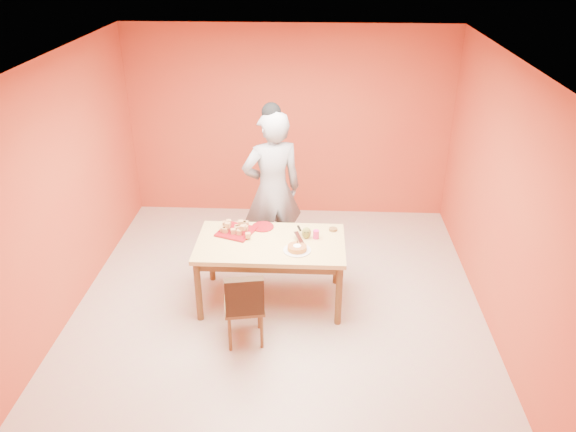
{
  "coord_description": "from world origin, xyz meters",
  "views": [
    {
      "loc": [
        0.36,
        -5.05,
        3.76
      ],
      "look_at": [
        0.09,
        0.3,
        1.02
      ],
      "focal_mm": 35.0,
      "sensor_mm": 36.0,
      "label": 1
    }
  ],
  "objects_px": {
    "checker_tin": "(333,229)",
    "dining_chair": "(244,304)",
    "pastry_platter": "(236,232)",
    "egg_ornament": "(306,233)",
    "person": "(272,191)",
    "sponge_cake": "(297,248)",
    "dining_table": "(271,249)",
    "red_dinner_plate": "(263,227)",
    "magenta_glass": "(316,234)"
  },
  "relations": [
    {
      "from": "red_dinner_plate",
      "to": "checker_tin",
      "type": "distance_m",
      "value": 0.79
    },
    {
      "from": "person",
      "to": "sponge_cake",
      "type": "xyz_separation_m",
      "value": [
        0.33,
        -1.0,
        -0.2
      ]
    },
    {
      "from": "dining_table",
      "to": "red_dinner_plate",
      "type": "height_order",
      "value": "red_dinner_plate"
    },
    {
      "from": "dining_table",
      "to": "magenta_glass",
      "type": "xyz_separation_m",
      "value": [
        0.49,
        0.1,
        0.14
      ]
    },
    {
      "from": "dining_chair",
      "to": "pastry_platter",
      "type": "xyz_separation_m",
      "value": [
        -0.18,
        0.9,
        0.33
      ]
    },
    {
      "from": "checker_tin",
      "to": "dining_chair",
      "type": "bearing_deg",
      "value": -131.75
    },
    {
      "from": "person",
      "to": "magenta_glass",
      "type": "distance_m",
      "value": 0.91
    },
    {
      "from": "person",
      "to": "red_dinner_plate",
      "type": "distance_m",
      "value": 0.55
    },
    {
      "from": "dining_table",
      "to": "egg_ornament",
      "type": "relative_size",
      "value": 12.33
    },
    {
      "from": "sponge_cake",
      "to": "dining_table",
      "type": "bearing_deg",
      "value": 149.14
    },
    {
      "from": "red_dinner_plate",
      "to": "egg_ornament",
      "type": "bearing_deg",
      "value": -23.81
    },
    {
      "from": "dining_table",
      "to": "checker_tin",
      "type": "xyz_separation_m",
      "value": [
        0.68,
        0.29,
        0.11
      ]
    },
    {
      "from": "dining_chair",
      "to": "dining_table",
      "type": "bearing_deg",
      "value": 62.91
    },
    {
      "from": "person",
      "to": "sponge_cake",
      "type": "height_order",
      "value": "person"
    },
    {
      "from": "dining_table",
      "to": "person",
      "type": "height_order",
      "value": "person"
    },
    {
      "from": "sponge_cake",
      "to": "egg_ornament",
      "type": "relative_size",
      "value": 1.56
    },
    {
      "from": "dining_chair",
      "to": "checker_tin",
      "type": "distance_m",
      "value": 1.38
    },
    {
      "from": "sponge_cake",
      "to": "egg_ornament",
      "type": "bearing_deg",
      "value": 72.05
    },
    {
      "from": "pastry_platter",
      "to": "checker_tin",
      "type": "distance_m",
      "value": 1.08
    },
    {
      "from": "pastry_platter",
      "to": "person",
      "type": "bearing_deg",
      "value": 60.67
    },
    {
      "from": "egg_ornament",
      "to": "dining_table",
      "type": "bearing_deg",
      "value": -157.13
    },
    {
      "from": "pastry_platter",
      "to": "red_dinner_plate",
      "type": "height_order",
      "value": "pastry_platter"
    },
    {
      "from": "sponge_cake",
      "to": "checker_tin",
      "type": "height_order",
      "value": "sponge_cake"
    },
    {
      "from": "magenta_glass",
      "to": "checker_tin",
      "type": "relative_size",
      "value": 1.05
    },
    {
      "from": "person",
      "to": "pastry_platter",
      "type": "distance_m",
      "value": 0.76
    },
    {
      "from": "dining_table",
      "to": "dining_chair",
      "type": "height_order",
      "value": "dining_chair"
    },
    {
      "from": "egg_ornament",
      "to": "checker_tin",
      "type": "distance_m",
      "value": 0.35
    },
    {
      "from": "red_dinner_plate",
      "to": "sponge_cake",
      "type": "xyz_separation_m",
      "value": [
        0.41,
        -0.5,
        0.03
      ]
    },
    {
      "from": "red_dinner_plate",
      "to": "pastry_platter",
      "type": "bearing_deg",
      "value": -154.65
    },
    {
      "from": "dining_table",
      "to": "dining_chair",
      "type": "xyz_separation_m",
      "value": [
        -0.22,
        -0.71,
        -0.22
      ]
    },
    {
      "from": "dining_chair",
      "to": "egg_ornament",
      "type": "distance_m",
      "value": 1.08
    },
    {
      "from": "dining_table",
      "to": "pastry_platter",
      "type": "relative_size",
      "value": 4.38
    },
    {
      "from": "checker_tin",
      "to": "pastry_platter",
      "type": "bearing_deg",
      "value": -174.7
    },
    {
      "from": "egg_ornament",
      "to": "magenta_glass",
      "type": "bearing_deg",
      "value": 6.36
    },
    {
      "from": "red_dinner_plate",
      "to": "dining_table",
      "type": "bearing_deg",
      "value": -70.95
    },
    {
      "from": "dining_chair",
      "to": "magenta_glass",
      "type": "xyz_separation_m",
      "value": [
        0.7,
        0.82,
        0.36
      ]
    },
    {
      "from": "egg_ornament",
      "to": "pastry_platter",
      "type": "bearing_deg",
      "value": -178.68
    },
    {
      "from": "sponge_cake",
      "to": "egg_ornament",
      "type": "distance_m",
      "value": 0.3
    },
    {
      "from": "pastry_platter",
      "to": "dining_chair",
      "type": "bearing_deg",
      "value": -78.59
    },
    {
      "from": "magenta_glass",
      "to": "person",
      "type": "bearing_deg",
      "value": 126.13
    },
    {
      "from": "dining_table",
      "to": "red_dinner_plate",
      "type": "distance_m",
      "value": 0.36
    },
    {
      "from": "person",
      "to": "red_dinner_plate",
      "type": "relative_size",
      "value": 7.97
    },
    {
      "from": "dining_table",
      "to": "sponge_cake",
      "type": "distance_m",
      "value": 0.37
    },
    {
      "from": "dining_chair",
      "to": "pastry_platter",
      "type": "distance_m",
      "value": 0.98
    },
    {
      "from": "egg_ornament",
      "to": "checker_tin",
      "type": "bearing_deg",
      "value": 39.41
    },
    {
      "from": "magenta_glass",
      "to": "egg_ornament",
      "type": "bearing_deg",
      "value": 178.9
    },
    {
      "from": "person",
      "to": "checker_tin",
      "type": "relative_size",
      "value": 21.74
    },
    {
      "from": "red_dinner_plate",
      "to": "magenta_glass",
      "type": "bearing_deg",
      "value": -20.19
    },
    {
      "from": "pastry_platter",
      "to": "egg_ornament",
      "type": "relative_size",
      "value": 2.82
    },
    {
      "from": "person",
      "to": "dining_table",
      "type": "bearing_deg",
      "value": 72.63
    }
  ]
}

